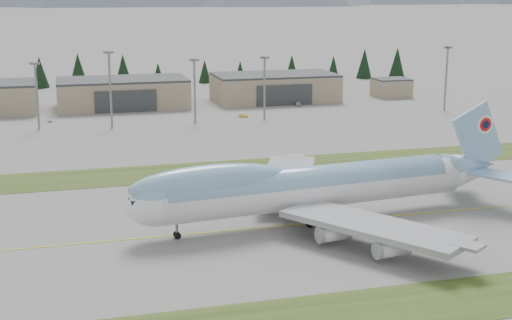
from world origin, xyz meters
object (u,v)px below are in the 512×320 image
object	(u,v)px
service_vehicle_a	(50,122)
service_vehicle_b	(243,117)
boeing_747_freighter	(311,186)
hangar_right	(275,87)
hangar_center	(123,93)
service_vehicle_c	(298,106)

from	to	relation	value
service_vehicle_a	service_vehicle_b	size ratio (longest dim) A/B	0.88
boeing_747_freighter	hangar_right	xyz separation A→B (m)	(37.21, 148.68, -1.60)
service_vehicle_a	service_vehicle_b	xyz separation A→B (m)	(65.11, -8.28, 0.00)
hangar_right	hangar_center	bearing A→B (deg)	180.00
hangar_right	service_vehicle_b	world-z (taller)	hangar_right
service_vehicle_a	service_vehicle_c	bearing A→B (deg)	-1.27
hangar_center	service_vehicle_a	bearing A→B (deg)	-136.26
service_vehicle_a	service_vehicle_c	world-z (taller)	service_vehicle_c
hangar_right	service_vehicle_a	distance (m)	90.38
boeing_747_freighter	service_vehicle_c	bearing A→B (deg)	66.46
hangar_center	service_vehicle_c	bearing A→B (deg)	-12.88
boeing_747_freighter	service_vehicle_b	xyz separation A→B (m)	(15.76, 114.97, -6.99)
boeing_747_freighter	hangar_right	world-z (taller)	boeing_747_freighter
service_vehicle_b	service_vehicle_c	xyz separation A→B (m)	(26.51, 18.83, 0.00)
service_vehicle_c	boeing_747_freighter	bearing A→B (deg)	-97.93
hangar_center	hangar_right	bearing A→B (deg)	0.00
service_vehicle_a	service_vehicle_b	distance (m)	65.64
boeing_747_freighter	hangar_right	size ratio (longest dim) A/B	1.68
boeing_747_freighter	service_vehicle_a	distance (m)	132.96
hangar_right	service_vehicle_a	size ratio (longest dim) A/B	15.77
service_vehicle_a	service_vehicle_c	distance (m)	92.23
service_vehicle_a	service_vehicle_b	world-z (taller)	service_vehicle_b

